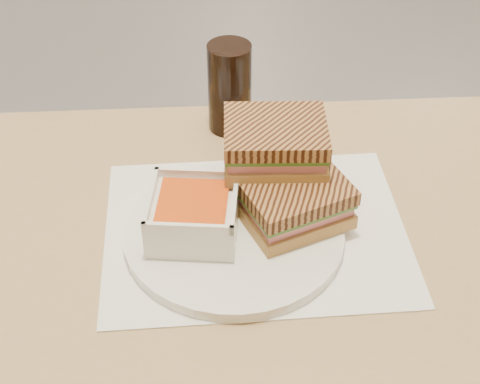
{
  "coord_description": "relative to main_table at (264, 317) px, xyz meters",
  "views": [
    {
      "loc": [
        -0.04,
        -2.67,
        1.39
      ],
      "look_at": [
        0.01,
        -2.0,
        0.82
      ],
      "focal_mm": 53.52,
      "sensor_mm": 36.0,
      "label": 1
    }
  ],
  "objects": [
    {
      "name": "panini_lower",
      "position": [
        0.04,
        0.05,
        0.16
      ],
      "size": [
        0.16,
        0.15,
        0.06
      ],
      "color": "tan",
      "rests_on": "plate"
    },
    {
      "name": "main_table",
      "position": [
        0.0,
        0.0,
        0.0
      ],
      "size": [
        1.2,
        0.7,
        0.75
      ],
      "color": "tan",
      "rests_on": "ground"
    },
    {
      "name": "cola_glass",
      "position": [
        -0.03,
        0.29,
        0.18
      ],
      "size": [
        0.07,
        0.07,
        0.14
      ],
      "color": "black",
      "rests_on": "main_table"
    },
    {
      "name": "panini_upper",
      "position": [
        0.02,
        0.11,
        0.21
      ],
      "size": [
        0.14,
        0.11,
        0.06
      ],
      "color": "tan",
      "rests_on": "panini_lower"
    },
    {
      "name": "plate",
      "position": [
        -0.04,
        0.04,
        0.12
      ],
      "size": [
        0.28,
        0.28,
        0.02
      ],
      "color": "white",
      "rests_on": "tray_liner"
    },
    {
      "name": "tray_liner",
      "position": [
        -0.01,
        0.05,
        0.12
      ],
      "size": [
        0.39,
        0.31,
        0.0
      ],
      "color": "white",
      "rests_on": "main_table"
    },
    {
      "name": "soup_bowl",
      "position": [
        -0.09,
        0.04,
        0.16
      ],
      "size": [
        0.12,
        0.12,
        0.06
      ],
      "color": "white",
      "rests_on": "plate"
    }
  ]
}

